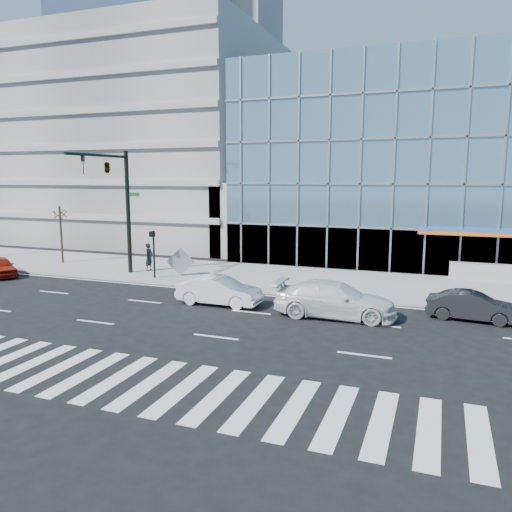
# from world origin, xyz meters

# --- Properties ---
(ground) EXTENTS (160.00, 160.00, 0.00)m
(ground) POSITION_xyz_m (0.00, 0.00, 0.00)
(ground) COLOR black
(ground) RESTS_ON ground
(sidewalk) EXTENTS (120.00, 8.00, 0.15)m
(sidewalk) POSITION_xyz_m (0.00, 8.00, 0.07)
(sidewalk) COLOR gray
(sidewalk) RESTS_ON ground
(parking_garage) EXTENTS (24.00, 24.00, 20.00)m
(parking_garage) POSITION_xyz_m (-20.00, 26.00, 10.00)
(parking_garage) COLOR gray
(parking_garage) RESTS_ON ground
(ramp_block) EXTENTS (6.00, 8.00, 6.00)m
(ramp_block) POSITION_xyz_m (-6.00, 18.00, 3.00)
(ramp_block) COLOR gray
(ramp_block) RESTS_ON ground
(tower_far_mid) EXTENTS (13.00, 13.00, 60.00)m
(tower_far_mid) POSITION_xyz_m (-58.00, 64.00, 30.00)
(tower_far_mid) COLOR #475F7B
(tower_far_mid) RESTS_ON ground
(tower_backdrop) EXTENTS (14.00, 14.00, 48.00)m
(tower_backdrop) POSITION_xyz_m (-30.00, 70.00, 24.00)
(tower_backdrop) COLOR gray
(tower_backdrop) RESTS_ON ground
(traffic_signal) EXTENTS (1.14, 5.74, 8.00)m
(traffic_signal) POSITION_xyz_m (-11.00, 4.57, 6.16)
(traffic_signal) COLOR black
(traffic_signal) RESTS_ON sidewalk
(ped_signal_post) EXTENTS (0.30, 0.33, 3.00)m
(ped_signal_post) POSITION_xyz_m (-8.50, 4.94, 2.14)
(ped_signal_post) COLOR black
(ped_signal_post) RESTS_ON sidewalk
(street_tree_near) EXTENTS (1.10, 1.10, 4.23)m
(street_tree_near) POSITION_xyz_m (-18.00, 7.50, 3.78)
(street_tree_near) COLOR #332319
(street_tree_near) RESTS_ON sidewalk
(white_suv) EXTENTS (5.76, 2.52, 1.65)m
(white_suv) POSITION_xyz_m (3.94, 0.69, 0.82)
(white_suv) COLOR silver
(white_suv) RESTS_ON ground
(white_sedan) EXTENTS (4.40, 1.57, 1.44)m
(white_sedan) POSITION_xyz_m (-2.06, 0.83, 0.72)
(white_sedan) COLOR silver
(white_sedan) RESTS_ON ground
(dark_sedan) EXTENTS (4.10, 1.77, 1.31)m
(dark_sedan) POSITION_xyz_m (9.94, 2.32, 0.66)
(dark_sedan) COLOR black
(dark_sedan) RESTS_ON ground
(red_sedan) EXTENTS (4.02, 3.18, 1.28)m
(red_sedan) POSITION_xyz_m (-18.65, 2.45, 0.64)
(red_sedan) COLOR #9F1D0C
(red_sedan) RESTS_ON ground
(pedestrian) EXTENTS (0.48, 0.70, 1.87)m
(pedestrian) POSITION_xyz_m (-10.13, 6.95, 1.09)
(pedestrian) COLOR black
(pedestrian) RESTS_ON sidewalk
(tilted_panel) EXTENTS (1.70, 0.82, 1.84)m
(tilted_panel) POSITION_xyz_m (-7.27, 6.15, 1.07)
(tilted_panel) COLOR #979797
(tilted_panel) RESTS_ON sidewalk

